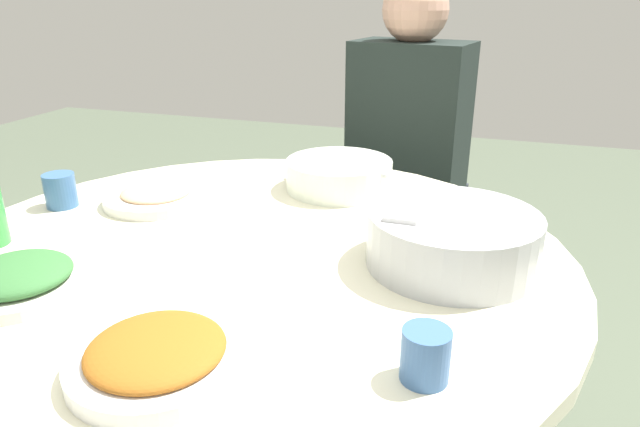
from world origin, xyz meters
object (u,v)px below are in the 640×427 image
round_dining_table (250,308)px  stool_for_diner_left (399,286)px  soup_bowl (339,176)px  tea_cup_near (425,355)px  rice_bowl (452,238)px  dish_noodles (156,196)px  diner_left (409,130)px  dish_stirfry (157,355)px  dish_greens (19,279)px  tea_cup_far (60,190)px

round_dining_table → stool_for_diner_left: 0.93m
soup_bowl → tea_cup_near: 0.72m
tea_cup_near → soup_bowl: bearing=-155.1°
rice_bowl → dish_noodles: 0.68m
rice_bowl → diner_left: diner_left is taller
dish_stirfry → diner_left: diner_left is taller
round_dining_table → tea_cup_near: tea_cup_near is taller
dish_stirfry → dish_greens: bearing=-108.0°
dish_stirfry → round_dining_table: bearing=-172.7°
dish_noodles → diner_left: size_ratio=0.31×
rice_bowl → dish_greens: size_ratio=1.37×
dish_greens → soup_bowl: bearing=151.6°
rice_bowl → soup_bowl: size_ratio=1.13×
round_dining_table → dish_greens: size_ratio=5.56×
dish_stirfry → diner_left: 1.21m
soup_bowl → dish_greens: 0.72m
dish_stirfry → rice_bowl: bearing=142.2°
round_dining_table → stool_for_diner_left: round_dining_table is taller
round_dining_table → diner_left: 0.87m
rice_bowl → round_dining_table: bearing=-81.8°
rice_bowl → dish_greens: rice_bowl is taller
tea_cup_far → dish_greens: bearing=32.0°
soup_bowl → diner_left: size_ratio=0.34×
rice_bowl → tea_cup_far: rice_bowl is taller
dish_stirfry → tea_cup_far: (-0.44, -0.53, 0.02)m
round_dining_table → rice_bowl: rice_bowl is taller
round_dining_table → tea_cup_near: (0.28, 0.37, 0.16)m
round_dining_table → dish_greens: (0.26, -0.28, 0.15)m
round_dining_table → dish_noodles: bearing=-118.3°
rice_bowl → dish_stirfry: (0.41, -0.32, -0.03)m
dish_stirfry → dish_noodles: 0.63m
rice_bowl → dish_stirfry: rice_bowl is taller
dish_noodles → diner_left: bearing=146.5°
dish_noodles → stool_for_diner_left: dish_noodles is taller
round_dining_table → dish_greens: 0.41m
round_dining_table → tea_cup_near: size_ratio=17.33×
tea_cup_far → stool_for_diner_left: bearing=140.3°
stool_for_diner_left → diner_left: size_ratio=0.60×
round_dining_table → dish_stirfry: dish_stirfry is taller
round_dining_table → diner_left: bearing=169.7°
dish_stirfry → dish_greens: 0.34m
stool_for_diner_left → round_dining_table: bearing=-10.3°
tea_cup_far → round_dining_table: bearing=81.3°
dish_noodles → diner_left: diner_left is taller
dish_noodles → dish_greens: size_ratio=1.08×
dish_stirfry → tea_cup_far: 0.69m
dish_greens → dish_noodles: bearing=-177.0°
dish_noodles → soup_bowl: bearing=120.9°
soup_bowl → diner_left: 0.47m
rice_bowl → dish_greens: (0.31, -0.64, -0.03)m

